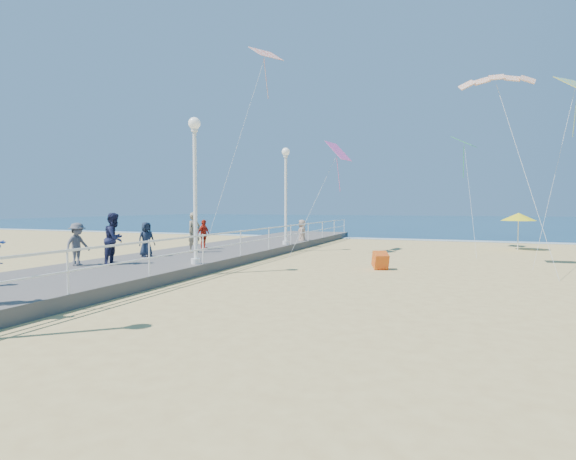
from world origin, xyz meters
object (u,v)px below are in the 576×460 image
(spectator_6, at_px, (194,232))
(beach_umbrella, at_px, (519,217))
(lamp_post_far, at_px, (286,185))
(box_kite, at_px, (380,262))
(spectator_7, at_px, (114,239))
(beach_walker_c, at_px, (302,233))
(spectator_3, at_px, (203,234))
(spectator_2, at_px, (77,244))
(spectator_4, at_px, (146,239))
(lamp_post_mid, at_px, (195,175))

(spectator_6, relative_size, beach_umbrella, 0.85)
(lamp_post_far, xyz_separation_m, box_kite, (6.09, -5.22, -3.36))
(spectator_7, distance_m, beach_walker_c, 13.56)
(spectator_3, bearing_deg, beach_umbrella, -46.79)
(spectator_2, relative_size, spectator_7, 0.81)
(spectator_3, relative_size, beach_umbrella, 0.68)
(spectator_7, xyz_separation_m, beach_umbrella, (14.78, 15.95, 0.57))
(spectator_2, distance_m, spectator_4, 3.24)
(spectator_2, height_order, spectator_6, spectator_6)
(spectator_3, relative_size, spectator_7, 0.78)
(spectator_2, relative_size, spectator_4, 1.05)
(lamp_post_mid, bearing_deg, beach_walker_c, 90.70)
(spectator_3, xyz_separation_m, spectator_4, (-0.50, -3.65, -0.00))
(lamp_post_far, height_order, spectator_3, lamp_post_far)
(lamp_post_mid, xyz_separation_m, spectator_6, (-2.35, 3.51, -2.35))
(lamp_post_far, distance_m, spectator_2, 11.79)
(spectator_4, bearing_deg, box_kite, -48.74)
(lamp_post_mid, distance_m, beach_umbrella, 19.17)
(lamp_post_mid, distance_m, box_kite, 7.92)
(lamp_post_mid, xyz_separation_m, spectator_7, (-2.67, -1.18, -2.32))
(lamp_post_far, xyz_separation_m, spectator_4, (-3.25, -7.71, -2.53))
(beach_umbrella, bearing_deg, spectator_3, -146.50)
(spectator_7, distance_m, box_kite, 10.12)
(spectator_4, xyz_separation_m, spectator_6, (0.90, 2.23, 0.18))
(lamp_post_mid, height_order, box_kite, lamp_post_mid)
(spectator_3, bearing_deg, lamp_post_mid, -141.24)
(spectator_4, height_order, beach_umbrella, beach_umbrella)
(spectator_6, distance_m, spectator_7, 4.71)
(lamp_post_far, xyz_separation_m, spectator_7, (-2.67, -10.18, -2.32))
(lamp_post_mid, height_order, spectator_3, lamp_post_mid)
(lamp_post_far, bearing_deg, spectator_2, -108.52)
(box_kite, bearing_deg, spectator_7, -175.69)
(spectator_2, distance_m, beach_walker_c, 14.50)
(spectator_6, height_order, spectator_7, spectator_7)
(spectator_4, relative_size, spectator_7, 0.78)
(lamp_post_mid, bearing_deg, spectator_3, 119.04)
(spectator_4, bearing_deg, beach_walker_c, 10.36)
(lamp_post_far, relative_size, beach_umbrella, 2.49)
(lamp_post_mid, xyz_separation_m, spectator_2, (-3.66, -1.93, -2.50))
(spectator_3, height_order, beach_umbrella, beach_umbrella)
(lamp_post_mid, distance_m, beach_walker_c, 12.46)
(lamp_post_mid, xyz_separation_m, spectator_4, (-3.25, 1.29, -2.53))
(spectator_2, distance_m, spectator_7, 1.25)
(lamp_post_mid, bearing_deg, box_kite, 31.86)
(spectator_2, bearing_deg, beach_walker_c, -12.64)
(lamp_post_mid, relative_size, box_kite, 8.87)
(spectator_3, distance_m, box_kite, 8.94)
(spectator_6, distance_m, beach_umbrella, 18.32)
(spectator_2, relative_size, spectator_6, 0.84)
(spectator_6, bearing_deg, beach_umbrella, -34.94)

